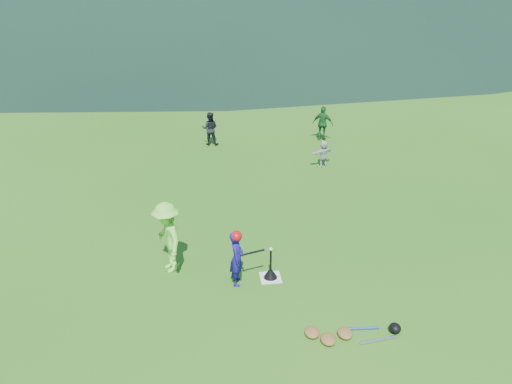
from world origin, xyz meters
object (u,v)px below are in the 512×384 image
at_px(fielder_b, 210,129).
at_px(fielder_d, 323,153).
at_px(home_plate, 270,278).
at_px(batting_tee, 271,273).
at_px(adult_coach, 167,237).
at_px(fielder_c, 323,124).
at_px(batter_child, 237,258).
at_px(equipment_pile, 345,333).

xyz_separation_m(fielder_b, fielder_d, (3.62, -2.59, -0.17)).
relative_size(home_plate, batting_tee, 0.66).
distance_m(adult_coach, fielder_c, 9.72).
bearing_deg(fielder_c, batter_child, 94.75).
bearing_deg(fielder_d, fielder_c, -127.60).
bearing_deg(batter_child, fielder_c, -13.29).
xyz_separation_m(home_plate, batter_child, (-0.73, -0.08, 0.61)).
distance_m(batting_tee, equipment_pile, 2.28).
bearing_deg(fielder_b, fielder_d, 154.04).
distance_m(batter_child, fielder_b, 8.77).
distance_m(fielder_d, batting_tee, 6.68).
distance_m(home_plate, fielder_d, 6.69).
relative_size(batter_child, adult_coach, 0.75).
bearing_deg(fielder_b, home_plate, 105.65).
bearing_deg(equipment_pile, home_plate, 118.55).
bearing_deg(equipment_pile, fielder_d, 78.76).
xyz_separation_m(fielder_c, equipment_pile, (-2.23, -10.63, -0.59)).
bearing_deg(adult_coach, fielder_d, 119.13).
height_order(fielder_d, batting_tee, fielder_d).
bearing_deg(home_plate, fielder_b, 96.03).
bearing_deg(batter_child, adult_coach, 75.76).
distance_m(batter_child, fielder_c, 9.61).
relative_size(home_plate, fielder_d, 0.50).
relative_size(adult_coach, fielder_b, 1.33).
relative_size(batter_child, fielder_b, 1.00).
xyz_separation_m(adult_coach, batting_tee, (2.18, -0.62, -0.69)).
bearing_deg(batter_child, fielder_b, 12.83).
bearing_deg(fielder_c, equipment_pile, 107.85).
xyz_separation_m(home_plate, fielder_b, (-0.92, 8.69, 0.61)).
bearing_deg(fielder_d, adult_coach, 24.40).
xyz_separation_m(batter_child, fielder_c, (4.05, 8.71, 0.04)).
distance_m(fielder_c, equipment_pile, 10.88).
xyz_separation_m(batter_child, equipment_pile, (1.82, -1.92, -0.55)).
bearing_deg(equipment_pile, batting_tee, 118.55).
height_order(fielder_c, batting_tee, fielder_c).
bearing_deg(home_plate, fielder_c, 69.00).
height_order(batter_child, fielder_d, batter_child).
bearing_deg(equipment_pile, batter_child, 133.51).
bearing_deg(home_plate, batter_child, -173.73).
bearing_deg(adult_coach, batting_tee, 54.91).
relative_size(adult_coach, fielder_c, 1.25).
bearing_deg(fielder_c, home_plate, 98.67).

